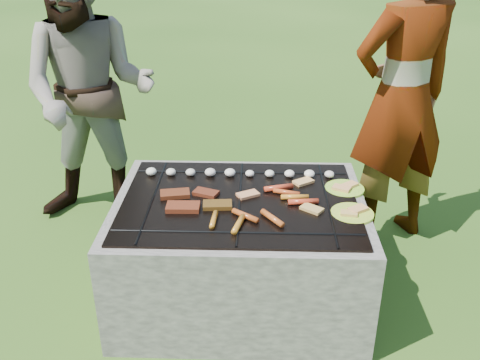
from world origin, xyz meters
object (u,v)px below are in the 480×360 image
at_px(bystander, 90,93).
at_px(fire_pit, 240,253).
at_px(plate_far, 345,188).
at_px(cook, 402,98).
at_px(plate_near, 353,213).

bearing_deg(bystander, fire_pit, -40.26).
height_order(plate_far, bystander, bystander).
bearing_deg(cook, plate_far, 31.13).
relative_size(plate_far, bystander, 0.15).
bearing_deg(bystander, plate_near, -31.46).
height_order(plate_far, plate_near, same).
distance_m(fire_pit, plate_far, 0.67).
distance_m(plate_far, bystander, 1.74).
xyz_separation_m(fire_pit, cook, (0.95, 0.69, 0.66)).
bearing_deg(plate_near, plate_far, 90.33).
bearing_deg(fire_pit, cook, 35.94).
bearing_deg(bystander, plate_far, -23.97).
height_order(fire_pit, bystander, bystander).
relative_size(plate_far, cook, 0.14).
height_order(cook, bystander, cook).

